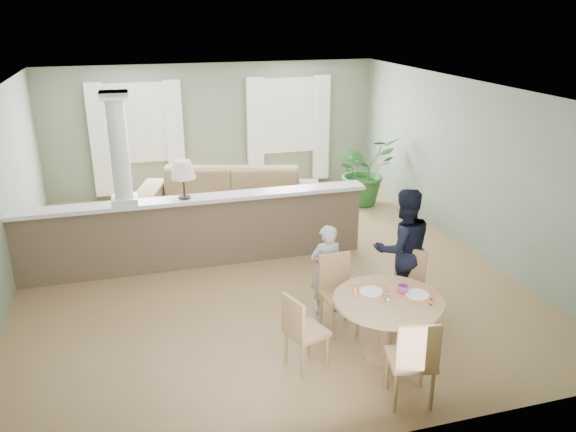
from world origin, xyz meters
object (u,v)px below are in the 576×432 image
object	(u,v)px
dining_table	(388,310)
chair_far_man	(407,282)
houseplant	(364,170)
chair_side	(301,329)
chair_far_boy	(337,288)
chair_near	(413,358)
man_person	(403,249)
child_person	(326,270)
sofa	(229,198)

from	to	relation	value
dining_table	chair_far_man	size ratio (longest dim) A/B	1.34
houseplant	chair_side	size ratio (longest dim) A/B	1.55
chair_far_boy	chair_near	size ratio (longest dim) A/B	0.95
chair_far_boy	chair_near	bearing A→B (deg)	-85.71
chair_side	man_person	xyz separation A→B (m)	(1.67, 0.98, 0.33)
chair_near	man_person	distance (m)	2.06
chair_near	chair_side	xyz separation A→B (m)	(-0.87, 0.89, -0.05)
dining_table	chair_far_boy	distance (m)	0.83
chair_near	child_person	world-z (taller)	child_person
dining_table	man_person	size ratio (longest dim) A/B	0.74
sofa	man_person	distance (m)	4.01
sofa	child_person	world-z (taller)	child_person
dining_table	child_person	world-z (taller)	child_person
chair_far_boy	chair_far_man	distance (m)	0.93
houseplant	man_person	bearing A→B (deg)	-106.28
dining_table	sofa	bearing A→B (deg)	101.52
houseplant	child_person	distance (m)	4.49
chair_near	chair_side	bearing A→B (deg)	-33.28
chair_near	child_person	xyz separation A→B (m)	(-0.21, 1.97, 0.07)
dining_table	chair_near	bearing A→B (deg)	-98.47
chair_far_man	chair_near	xyz separation A→B (m)	(-0.74, -1.57, 0.04)
chair_near	houseplant	bearing A→B (deg)	-96.13
sofa	houseplant	xyz separation A→B (m)	(2.80, 0.38, 0.21)
chair_far_man	child_person	bearing A→B (deg)	-159.77
sofa	chair_far_boy	bearing A→B (deg)	-63.86
sofa	chair_far_man	world-z (taller)	sofa
chair_far_boy	chair_side	distance (m)	1.00
dining_table	chair_far_boy	bearing A→B (deg)	111.97
sofa	dining_table	distance (m)	4.77
sofa	houseplant	size ratio (longest dim) A/B	2.39
chair_far_boy	man_person	xyz separation A→B (m)	(0.99, 0.26, 0.30)
houseplant	chair_far_man	xyz separation A→B (m)	(-1.24, -4.32, -0.19)
chair_side	chair_near	bearing A→B (deg)	-154.56
chair_side	man_person	distance (m)	1.97
dining_table	chair_far_man	world-z (taller)	chair_far_man
dining_table	chair_far_man	distance (m)	0.95
chair_far_boy	chair_side	xyz separation A→B (m)	(-0.69, -0.72, -0.03)
sofa	child_person	size ratio (longest dim) A/B	2.71
chair_far_man	chair_side	world-z (taller)	chair_far_man
dining_table	chair_far_boy	world-z (taller)	chair_far_boy
chair_near	child_person	distance (m)	1.98
chair_far_man	chair_near	world-z (taller)	chair_near
sofa	houseplant	world-z (taller)	houseplant
chair_side	sofa	bearing A→B (deg)	-19.38
chair_far_boy	chair_far_man	xyz separation A→B (m)	(0.93, -0.04, -0.02)
chair_far_boy	child_person	distance (m)	0.37
chair_far_boy	man_person	distance (m)	1.06
chair_side	man_person	size ratio (longest dim) A/B	0.54
dining_table	man_person	xyz separation A→B (m)	(0.68, 1.02, 0.23)
dining_table	chair_far_boy	xyz separation A→B (m)	(-0.31, 0.77, -0.07)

